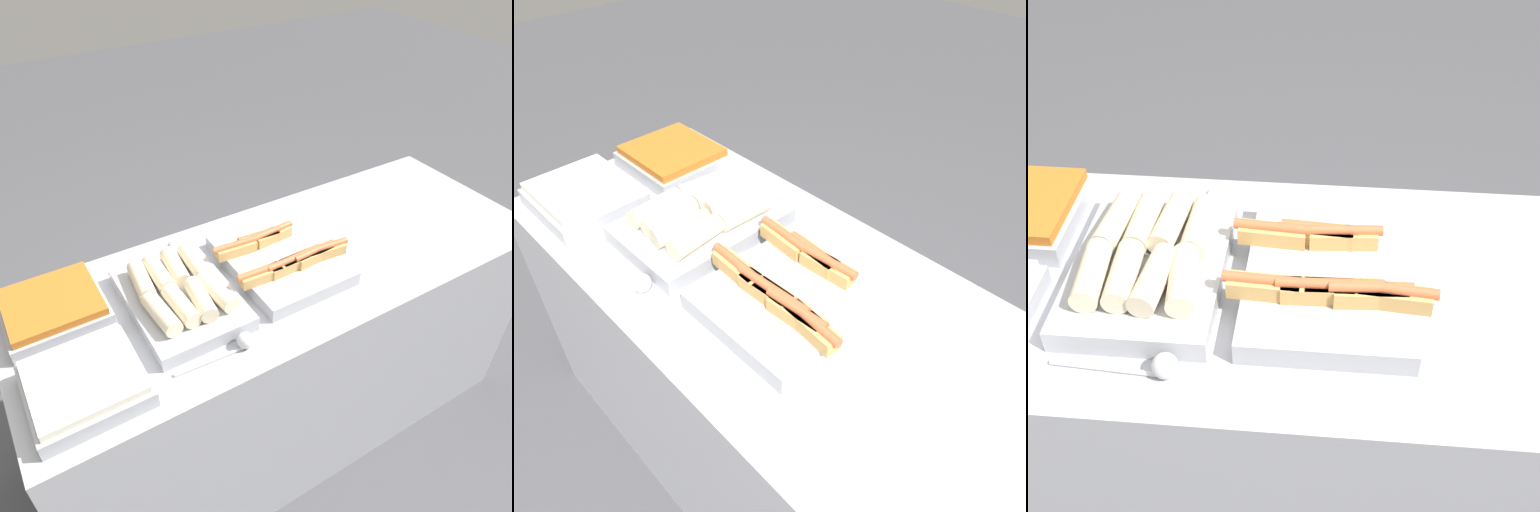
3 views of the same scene
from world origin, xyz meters
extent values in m
plane|color=#4C4C51|center=(0.00, 0.00, 0.00)|extent=(12.00, 12.00, 0.00)
cube|color=#A8AAB2|center=(0.00, 0.00, 0.44)|extent=(1.90, 0.73, 0.88)
cube|color=#A8AAB2|center=(-0.03, 0.00, 0.91)|extent=(0.34, 0.44, 0.05)
cube|color=tan|center=(-0.06, -0.08, 0.95)|extent=(0.14, 0.05, 0.04)
cylinder|color=#CC6038|center=(-0.06, -0.08, 0.97)|extent=(0.16, 0.03, 0.02)
cube|color=tan|center=(-0.06, 0.09, 0.95)|extent=(0.14, 0.05, 0.04)
cylinder|color=#CC6038|center=(-0.06, 0.09, 0.97)|extent=(0.16, 0.03, 0.02)
cube|color=tan|center=(-0.16, -0.08, 0.95)|extent=(0.14, 0.05, 0.04)
cylinder|color=#CC6038|center=(-0.16, -0.08, 0.97)|extent=(0.16, 0.03, 0.02)
cube|color=tan|center=(0.04, -0.09, 0.95)|extent=(0.14, 0.05, 0.04)
cylinder|color=#CC6038|center=(0.04, -0.09, 0.97)|extent=(0.16, 0.03, 0.02)
cube|color=tan|center=(-0.01, -0.08, 0.95)|extent=(0.14, 0.05, 0.04)
cylinder|color=#CC6038|center=(-0.01, -0.08, 0.97)|extent=(0.16, 0.03, 0.02)
cube|color=tan|center=(0.09, -0.09, 0.95)|extent=(0.14, 0.06, 0.04)
cylinder|color=#CC6038|center=(0.09, -0.09, 0.97)|extent=(0.16, 0.04, 0.02)
cube|color=tan|center=(-0.01, 0.08, 0.95)|extent=(0.14, 0.05, 0.04)
cylinder|color=#CC6038|center=(-0.01, 0.08, 0.97)|extent=(0.16, 0.03, 0.02)
cube|color=tan|center=(-0.16, 0.08, 0.95)|extent=(0.14, 0.05, 0.04)
cylinder|color=#CC6038|center=(-0.16, 0.08, 0.97)|extent=(0.16, 0.03, 0.02)
cube|color=#A8AAB2|center=(-0.41, 0.00, 0.91)|extent=(0.31, 0.44, 0.05)
cylinder|color=beige|center=(-0.31, 0.08, 0.96)|extent=(0.06, 0.16, 0.05)
cylinder|color=beige|center=(-0.43, 0.08, 0.96)|extent=(0.06, 0.16, 0.05)
cylinder|color=beige|center=(-0.32, -0.08, 0.96)|extent=(0.07, 0.16, 0.05)
cylinder|color=beige|center=(-0.49, 0.08, 0.96)|extent=(0.07, 0.16, 0.05)
cylinder|color=beige|center=(-0.44, -0.08, 0.96)|extent=(0.06, 0.16, 0.05)
cylinder|color=beige|center=(-0.50, -0.08, 0.96)|extent=(0.07, 0.16, 0.05)
cylinder|color=beige|center=(-0.38, 0.09, 0.96)|extent=(0.07, 0.16, 0.05)
cylinder|color=beige|center=(-0.37, -0.09, 0.96)|extent=(0.07, 0.16, 0.05)
cube|color=#A8AAB2|center=(-0.75, -0.18, 0.91)|extent=(0.29, 0.28, 0.05)
cube|color=silver|center=(-0.75, -0.18, 0.94)|extent=(0.27, 0.26, 0.02)
cube|color=#A8AAB2|center=(-0.75, 0.15, 0.91)|extent=(0.29, 0.28, 0.05)
cube|color=#B7601E|center=(-0.75, 0.15, 0.94)|extent=(0.27, 0.26, 0.02)
cylinder|color=silver|center=(-0.43, -0.25, 0.89)|extent=(0.22, 0.02, 0.01)
sphere|color=silver|center=(-0.32, -0.25, 0.91)|extent=(0.05, 0.05, 0.05)
cylinder|color=silver|center=(-0.43, 0.25, 0.89)|extent=(0.24, 0.02, 0.01)
sphere|color=silver|center=(-0.31, 0.25, 0.91)|extent=(0.05, 0.05, 0.05)
camera|label=1|loc=(-0.80, -1.09, 1.97)|focal=35.00mm
camera|label=2|loc=(0.54, -0.64, 1.76)|focal=35.00mm
camera|label=3|loc=(-0.03, -1.07, 1.90)|focal=50.00mm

